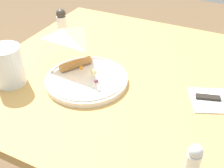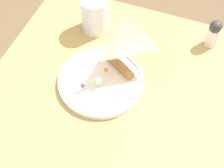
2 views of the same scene
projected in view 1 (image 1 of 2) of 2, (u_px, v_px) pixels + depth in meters
name	position (u px, v px, depth m)	size (l,w,h in m)	color
dining_table	(136.00, 105.00, 0.94)	(0.94, 0.84, 0.75)	tan
plate_pizza	(87.00, 78.00, 0.84)	(0.25, 0.25, 0.05)	silver
milk_glass	(8.00, 67.00, 0.81)	(0.09, 0.09, 0.12)	white
salt_shaker	(193.00, 161.00, 0.55)	(0.03, 0.03, 0.09)	silver
pepper_shaker	(62.00, 20.00, 1.10)	(0.04, 0.04, 0.09)	white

